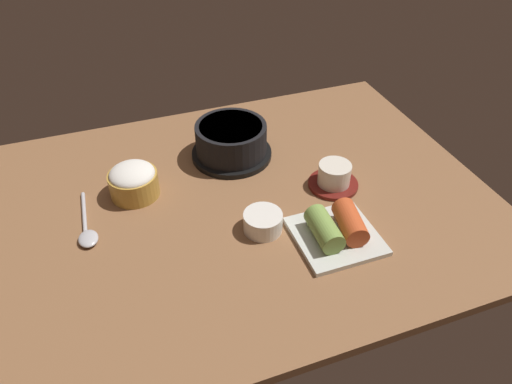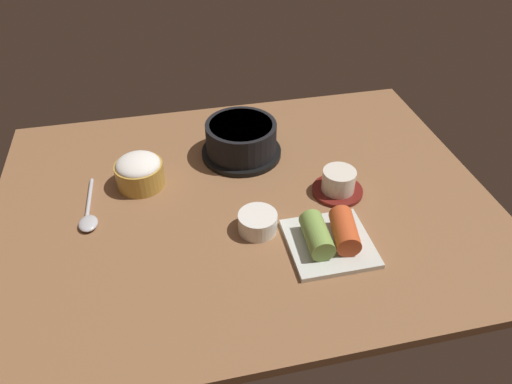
{
  "view_description": "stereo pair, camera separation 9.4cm",
  "coord_description": "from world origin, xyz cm",
  "px_view_note": "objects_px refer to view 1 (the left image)",
  "views": [
    {
      "loc": [
        -22.64,
        -70.33,
        65.0
      ],
      "look_at": [
        2.0,
        -2.0,
        5.0
      ],
      "focal_mm": 33.47,
      "sensor_mm": 36.0,
      "label": 1
    },
    {
      "loc": [
        -13.6,
        -72.94,
        65.0
      ],
      "look_at": [
        2.0,
        -2.0,
        5.0
      ],
      "focal_mm": 33.47,
      "sensor_mm": 36.0,
      "label": 2
    }
  ],
  "objects_px": {
    "tea_cup_with_saucer": "(334,177)",
    "spoon": "(87,232)",
    "banchan_cup_center": "(263,222)",
    "kimchi_plate": "(337,230)",
    "rice_bowl": "(133,181)",
    "stone_pot": "(231,141)"
  },
  "relations": [
    {
      "from": "tea_cup_with_saucer",
      "to": "spoon",
      "type": "height_order",
      "value": "tea_cup_with_saucer"
    },
    {
      "from": "banchan_cup_center",
      "to": "kimchi_plate",
      "type": "distance_m",
      "value": 0.14
    },
    {
      "from": "kimchi_plate",
      "to": "spoon",
      "type": "bearing_deg",
      "value": 158.83
    },
    {
      "from": "rice_bowl",
      "to": "spoon",
      "type": "distance_m",
      "value": 0.14
    },
    {
      "from": "kimchi_plate",
      "to": "spoon",
      "type": "xyz_separation_m",
      "value": [
        -0.43,
        0.17,
        -0.02
      ]
    },
    {
      "from": "rice_bowl",
      "to": "tea_cup_with_saucer",
      "type": "distance_m",
      "value": 0.41
    },
    {
      "from": "stone_pot",
      "to": "spoon",
      "type": "distance_m",
      "value": 0.37
    },
    {
      "from": "stone_pot",
      "to": "tea_cup_with_saucer",
      "type": "height_order",
      "value": "stone_pot"
    },
    {
      "from": "kimchi_plate",
      "to": "spoon",
      "type": "distance_m",
      "value": 0.46
    },
    {
      "from": "rice_bowl",
      "to": "spoon",
      "type": "xyz_separation_m",
      "value": [
        -0.1,
        -0.09,
        -0.03
      ]
    },
    {
      "from": "banchan_cup_center",
      "to": "tea_cup_with_saucer",
      "type": "bearing_deg",
      "value": 21.73
    },
    {
      "from": "spoon",
      "to": "kimchi_plate",
      "type": "bearing_deg",
      "value": -21.17
    },
    {
      "from": "tea_cup_with_saucer",
      "to": "banchan_cup_center",
      "type": "relative_size",
      "value": 1.42
    },
    {
      "from": "rice_bowl",
      "to": "banchan_cup_center",
      "type": "xyz_separation_m",
      "value": [
        0.21,
        -0.19,
        -0.01
      ]
    },
    {
      "from": "stone_pot",
      "to": "tea_cup_with_saucer",
      "type": "relative_size",
      "value": 1.73
    },
    {
      "from": "banchan_cup_center",
      "to": "spoon",
      "type": "height_order",
      "value": "banchan_cup_center"
    },
    {
      "from": "rice_bowl",
      "to": "banchan_cup_center",
      "type": "distance_m",
      "value": 0.28
    },
    {
      "from": "rice_bowl",
      "to": "stone_pot",
      "type": "bearing_deg",
      "value": 15.47
    },
    {
      "from": "banchan_cup_center",
      "to": "kimchi_plate",
      "type": "relative_size",
      "value": 0.49
    },
    {
      "from": "rice_bowl",
      "to": "tea_cup_with_saucer",
      "type": "relative_size",
      "value": 0.95
    },
    {
      "from": "stone_pot",
      "to": "banchan_cup_center",
      "type": "distance_m",
      "value": 0.25
    },
    {
      "from": "tea_cup_with_saucer",
      "to": "kimchi_plate",
      "type": "relative_size",
      "value": 0.7
    }
  ]
}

